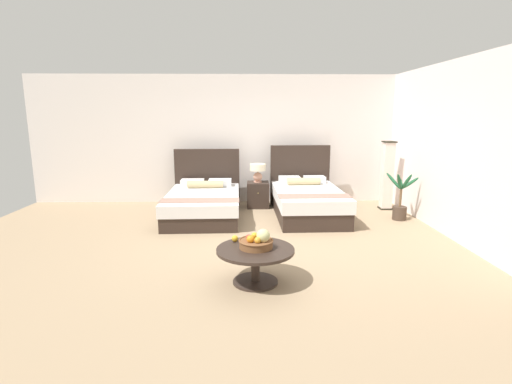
{
  "coord_description": "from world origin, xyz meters",
  "views": [
    {
      "loc": [
        -0.18,
        -5.78,
        1.97
      ],
      "look_at": [
        -0.02,
        0.45,
        0.71
      ],
      "focal_mm": 27.15,
      "sensor_mm": 36.0,
      "label": 1
    }
  ],
  "objects": [
    {
      "name": "coffee_table",
      "position": [
        -0.08,
        -1.49,
        0.32
      ],
      "size": [
        0.92,
        0.92,
        0.43
      ],
      "color": "#31251E",
      "rests_on": "ground"
    },
    {
      "name": "floor_lamp_corner",
      "position": [
        2.75,
        2.1,
        0.71
      ],
      "size": [
        0.25,
        0.25,
        1.42
      ],
      "color": "black",
      "rests_on": "ground"
    },
    {
      "name": "loose_apple",
      "position": [
        -0.33,
        -1.23,
        0.47
      ],
      "size": [
        0.08,
        0.08,
        0.08
      ],
      "color": "gold",
      "rests_on": "coffee_table"
    },
    {
      "name": "potted_palm",
      "position": [
        2.72,
        1.25,
        0.3
      ],
      "size": [
        0.58,
        0.47,
        0.93
      ],
      "color": "#45352A",
      "rests_on": "ground"
    },
    {
      "name": "ground_plane",
      "position": [
        0.0,
        0.0,
        -0.01
      ],
      "size": [
        9.91,
        9.53,
        0.02
      ],
      "primitive_type": "cube",
      "color": "#9D8464"
    },
    {
      "name": "nightstand",
      "position": [
        0.06,
        2.34,
        0.27
      ],
      "size": [
        0.46,
        0.48,
        0.54
      ],
      "color": "#31251E",
      "rests_on": "ground"
    },
    {
      "name": "fruit_bowl",
      "position": [
        -0.06,
        -1.46,
        0.5
      ],
      "size": [
        0.41,
        0.41,
        0.24
      ],
      "color": "brown",
      "rests_on": "coffee_table"
    },
    {
      "name": "wall_back",
      "position": [
        0.0,
        2.96,
        1.41
      ],
      "size": [
        9.91,
        0.12,
        2.82
      ],
      "primitive_type": "cube",
      "color": "white",
      "rests_on": "ground"
    },
    {
      "name": "bed_near_window",
      "position": [
        -1.02,
        1.6,
        0.28
      ],
      "size": [
        1.43,
        2.2,
        1.23
      ],
      "color": "#31251E",
      "rests_on": "ground"
    },
    {
      "name": "wall_side_right",
      "position": [
        3.16,
        0.4,
        1.41
      ],
      "size": [
        0.12,
        5.13,
        2.82
      ],
      "primitive_type": "cube",
      "color": "white",
      "rests_on": "ground"
    },
    {
      "name": "bed_near_corner",
      "position": [
        1.01,
        1.59,
        0.31
      ],
      "size": [
        1.32,
        2.17,
        1.31
      ],
      "color": "#31251E",
      "rests_on": "ground"
    },
    {
      "name": "table_lamp",
      "position": [
        0.06,
        2.36,
        0.79
      ],
      "size": [
        0.34,
        0.34,
        0.39
      ],
      "color": "tan",
      "rests_on": "nightstand"
    }
  ]
}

